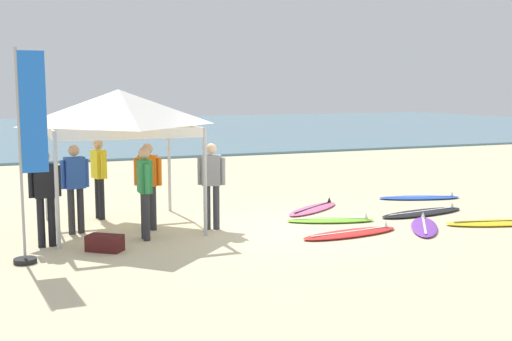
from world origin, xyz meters
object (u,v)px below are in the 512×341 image
at_px(surfboard_purple, 424,227).
at_px(person_black, 45,191).
at_px(canopy_tent, 119,108).
at_px(person_yellow, 99,173).
at_px(person_green, 145,187).
at_px(person_grey, 212,180).
at_px(surfboard_yellow, 499,223).
at_px(surfboard_pink, 313,209).
at_px(surfboard_black, 422,212).
at_px(gear_bag_near_tent, 105,243).
at_px(surfboard_blue, 420,197).
at_px(surfboard_lime, 331,220).
at_px(person_blue, 75,183).
at_px(banner_flag, 28,165).
at_px(person_orange, 148,180).
at_px(surfboard_red, 351,233).

xyz_separation_m(surfboard_purple, person_black, (-7.07, 1.30, 0.95)).
height_order(canopy_tent, person_yellow, canopy_tent).
height_order(person_green, person_grey, same).
bearing_deg(surfboard_yellow, person_black, 169.79).
bearing_deg(surfboard_pink, surfboard_yellow, -44.66).
xyz_separation_m(surfboard_black, gear_bag_near_tent, (-7.04, -0.60, 0.10)).
height_order(canopy_tent, surfboard_black, canopy_tent).
bearing_deg(surfboard_black, surfboard_blue, 55.10).
relative_size(surfboard_lime, person_blue, 1.11).
bearing_deg(surfboard_pink, canopy_tent, -177.94).
bearing_deg(person_black, person_blue, 54.93).
height_order(surfboard_black, gear_bag_near_tent, gear_bag_near_tent).
bearing_deg(person_blue, surfboard_yellow, -16.61).
relative_size(person_yellow, person_green, 1.00).
bearing_deg(person_yellow, banner_flag, -116.25).
bearing_deg(surfboard_blue, surfboard_pink, -174.12).
xyz_separation_m(person_orange, person_grey, (1.17, -0.40, 0.00)).
xyz_separation_m(canopy_tent, gear_bag_near_tent, (-0.61, -1.77, -2.25)).
distance_m(person_blue, person_grey, 2.60).
bearing_deg(surfboard_blue, surfboard_purple, -125.16).
distance_m(canopy_tent, surfboard_red, 5.12).
bearing_deg(person_orange, person_blue, 170.94).
distance_m(surfboard_blue, gear_bag_near_tent, 8.49).
distance_m(person_grey, gear_bag_near_tent, 2.56).
bearing_deg(gear_bag_near_tent, person_orange, 51.47).
xyz_separation_m(surfboard_lime, person_yellow, (-4.42, 2.15, 0.95)).
relative_size(surfboard_lime, banner_flag, 0.56).
height_order(surfboard_pink, person_yellow, person_yellow).
bearing_deg(surfboard_yellow, person_grey, 162.15).
distance_m(person_green, person_black, 1.73).
bearing_deg(person_grey, gear_bag_near_tent, -157.39).
relative_size(person_blue, person_black, 1.00).
distance_m(person_yellow, person_blue, 1.40).
distance_m(person_black, gear_bag_near_tent, 1.42).
relative_size(surfboard_black, gear_bag_near_tent, 3.88).
bearing_deg(surfboard_black, surfboard_purple, -125.52).
relative_size(surfboard_yellow, surfboard_red, 1.09).
distance_m(canopy_tent, surfboard_blue, 7.95).
bearing_deg(surfboard_yellow, surfboard_pink, 135.34).
height_order(person_green, banner_flag, banner_flag).
height_order(surfboard_purple, surfboard_blue, same).
bearing_deg(banner_flag, surfboard_yellow, -3.73).
bearing_deg(gear_bag_near_tent, surfboard_lime, 7.78).
relative_size(canopy_tent, person_black, 1.63).
bearing_deg(person_yellow, surfboard_black, -18.16).
height_order(surfboard_blue, banner_flag, banner_flag).
bearing_deg(person_black, person_yellow, 59.66).
relative_size(surfboard_lime, surfboard_blue, 0.88).
bearing_deg(canopy_tent, person_yellow, 104.89).
xyz_separation_m(surfboard_lime, banner_flag, (-5.94, -0.94, 1.54)).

